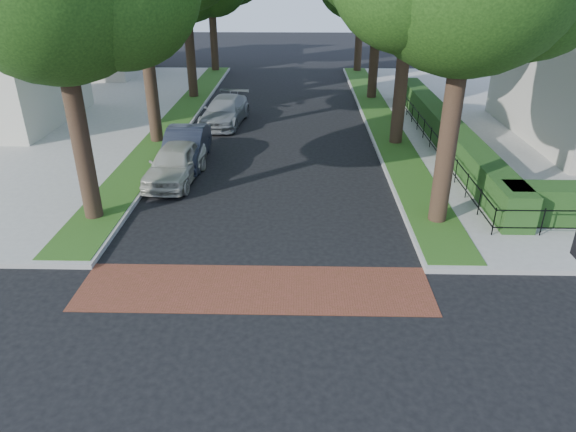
% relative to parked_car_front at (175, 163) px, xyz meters
% --- Properties ---
extents(ground, '(120.00, 120.00, 0.00)m').
position_rel_parked_car_front_xyz_m(ground, '(3.60, -10.49, -0.71)').
color(ground, black).
rests_on(ground, ground).
extents(crosswalk_far, '(9.00, 2.20, 0.01)m').
position_rel_parked_car_front_xyz_m(crosswalk_far, '(3.60, -7.29, -0.70)').
color(crosswalk_far, brown).
rests_on(crosswalk_far, ground).
extents(grass_strip_ne, '(1.60, 29.80, 0.02)m').
position_rel_parked_car_front_xyz_m(grass_strip_ne, '(9.00, 8.61, -0.55)').
color(grass_strip_ne, '#254814').
rests_on(grass_strip_ne, sidewalk_ne).
extents(grass_strip_nw, '(1.60, 29.80, 0.02)m').
position_rel_parked_car_front_xyz_m(grass_strip_nw, '(-1.80, 8.61, -0.55)').
color(grass_strip_nw, '#254814').
rests_on(grass_strip_nw, sidewalk_nw).
extents(hedge_main_road, '(1.00, 18.00, 1.20)m').
position_rel_parked_car_front_xyz_m(hedge_main_road, '(11.30, 4.51, 0.04)').
color(hedge_main_road, '#1C4016').
rests_on(hedge_main_road, sidewalk_ne).
extents(fence_main_road, '(0.06, 18.00, 0.90)m').
position_rel_parked_car_front_xyz_m(fence_main_road, '(10.50, 4.51, -0.11)').
color(fence_main_road, black).
rests_on(fence_main_road, sidewalk_ne).
extents(house_left_far, '(10.00, 9.00, 10.14)m').
position_rel_parked_car_front_xyz_m(house_left_far, '(-11.89, 21.51, 4.33)').
color(house_left_far, '#BCB5A9').
rests_on(house_left_far, sidewalk_nw).
extents(parked_car_front, '(1.97, 4.26, 1.41)m').
position_rel_parked_car_front_xyz_m(parked_car_front, '(0.00, 0.00, 0.00)').
color(parked_car_front, '#AEAD9C').
rests_on(parked_car_front, ground).
extents(parked_car_middle, '(1.64, 4.43, 1.45)m').
position_rel_parked_car_front_xyz_m(parked_car_middle, '(0.00, 1.94, 0.02)').
color(parked_car_middle, '#1F232E').
rests_on(parked_car_middle, ground).
extents(parked_car_rear, '(2.42, 4.88, 1.36)m').
position_rel_parked_car_front_xyz_m(parked_car_rear, '(0.82, 7.93, -0.03)').
color(parked_car_rear, gray).
rests_on(parked_car_rear, ground).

